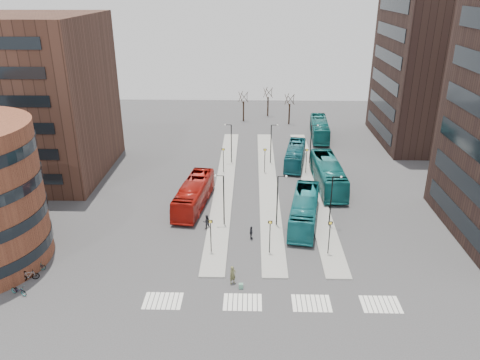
{
  "coord_description": "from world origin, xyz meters",
  "views": [
    {
      "loc": [
        -0.38,
        -29.43,
        25.76
      ],
      "look_at": [
        -1.62,
        19.57,
        5.0
      ],
      "focal_mm": 35.0,
      "sensor_mm": 36.0,
      "label": 1
    }
  ],
  "objects_px": {
    "teal_bus_a": "(304,210)",
    "teal_bus_b": "(295,155)",
    "commuter_b": "(251,233)",
    "red_bus": "(194,194)",
    "teal_bus_d": "(319,129)",
    "bicycle_near": "(19,290)",
    "bicycle_mid": "(29,276)",
    "bicycle_far": "(37,267)",
    "suitcase": "(241,286)",
    "commuter_a": "(207,222)",
    "commuter_c": "(295,224)",
    "teal_bus_c": "(328,174)",
    "traveller": "(233,275)"
  },
  "relations": [
    {
      "from": "traveller",
      "to": "commuter_a",
      "type": "xyz_separation_m",
      "value": [
        -3.37,
        10.46,
        -0.06
      ]
    },
    {
      "from": "suitcase",
      "to": "red_bus",
      "type": "relative_size",
      "value": 0.04
    },
    {
      "from": "bicycle_mid",
      "to": "commuter_b",
      "type": "bearing_deg",
      "value": -92.64
    },
    {
      "from": "red_bus",
      "to": "commuter_a",
      "type": "relative_size",
      "value": 6.95
    },
    {
      "from": "red_bus",
      "to": "teal_bus_d",
      "type": "distance_m",
      "value": 34.33
    },
    {
      "from": "red_bus",
      "to": "commuter_b",
      "type": "distance_m",
      "value": 10.68
    },
    {
      "from": "commuter_b",
      "to": "commuter_c",
      "type": "xyz_separation_m",
      "value": [
        4.91,
        2.13,
        -0.01
      ]
    },
    {
      "from": "traveller",
      "to": "commuter_c",
      "type": "xyz_separation_m",
      "value": [
        6.59,
        10.35,
        -0.16
      ]
    },
    {
      "from": "commuter_a",
      "to": "bicycle_near",
      "type": "bearing_deg",
      "value": 20.3
    },
    {
      "from": "teal_bus_b",
      "to": "commuter_b",
      "type": "height_order",
      "value": "teal_bus_b"
    },
    {
      "from": "suitcase",
      "to": "commuter_b",
      "type": "bearing_deg",
      "value": 81.48
    },
    {
      "from": "teal_bus_c",
      "to": "bicycle_mid",
      "type": "bearing_deg",
      "value": -145.57
    },
    {
      "from": "suitcase",
      "to": "bicycle_far",
      "type": "relative_size",
      "value": 0.31
    },
    {
      "from": "teal_bus_b",
      "to": "bicycle_near",
      "type": "distance_m",
      "value": 43.04
    },
    {
      "from": "commuter_c",
      "to": "bicycle_mid",
      "type": "bearing_deg",
      "value": -35.77
    },
    {
      "from": "commuter_a",
      "to": "bicycle_near",
      "type": "xyz_separation_m",
      "value": [
        -15.66,
        -12.64,
        -0.38
      ]
    },
    {
      "from": "commuter_b",
      "to": "bicycle_near",
      "type": "height_order",
      "value": "commuter_b"
    },
    {
      "from": "teal_bus_c",
      "to": "bicycle_near",
      "type": "distance_m",
      "value": 39.75
    },
    {
      "from": "bicycle_mid",
      "to": "bicycle_far",
      "type": "relative_size",
      "value": 1.12
    },
    {
      "from": "commuter_a",
      "to": "bicycle_near",
      "type": "height_order",
      "value": "commuter_a"
    },
    {
      "from": "bicycle_far",
      "to": "teal_bus_d",
      "type": "bearing_deg",
      "value": -47.83
    },
    {
      "from": "commuter_a",
      "to": "teal_bus_b",
      "type": "bearing_deg",
      "value": -138.18
    },
    {
      "from": "bicycle_near",
      "to": "bicycle_mid",
      "type": "bearing_deg",
      "value": 20.3
    },
    {
      "from": "teal_bus_d",
      "to": "traveller",
      "type": "height_order",
      "value": "teal_bus_d"
    },
    {
      "from": "commuter_a",
      "to": "red_bus",
      "type": "bearing_deg",
      "value": -88.55
    },
    {
      "from": "teal_bus_b",
      "to": "bicycle_mid",
      "type": "height_order",
      "value": "teal_bus_b"
    },
    {
      "from": "red_bus",
      "to": "commuter_c",
      "type": "bearing_deg",
      "value": -18.09
    },
    {
      "from": "teal_bus_a",
      "to": "bicycle_near",
      "type": "xyz_separation_m",
      "value": [
        -26.8,
        -14.27,
        -1.19
      ]
    },
    {
      "from": "commuter_b",
      "to": "bicycle_mid",
      "type": "relative_size",
      "value": 0.84
    },
    {
      "from": "bicycle_mid",
      "to": "bicycle_far",
      "type": "bearing_deg",
      "value": -24.42
    },
    {
      "from": "bicycle_near",
      "to": "bicycle_far",
      "type": "bearing_deg",
      "value": 20.3
    },
    {
      "from": "red_bus",
      "to": "commuter_a",
      "type": "distance_m",
      "value": 6.08
    },
    {
      "from": "bicycle_far",
      "to": "red_bus",
      "type": "bearing_deg",
      "value": -53.64
    },
    {
      "from": "teal_bus_b",
      "to": "teal_bus_d",
      "type": "bearing_deg",
      "value": 77.29
    },
    {
      "from": "teal_bus_a",
      "to": "teal_bus_b",
      "type": "height_order",
      "value": "teal_bus_a"
    },
    {
      "from": "teal_bus_a",
      "to": "traveller",
      "type": "bearing_deg",
      "value": -112.84
    },
    {
      "from": "teal_bus_a",
      "to": "bicycle_mid",
      "type": "relative_size",
      "value": 6.6
    },
    {
      "from": "teal_bus_b",
      "to": "bicycle_near",
      "type": "bearing_deg",
      "value": -120.16
    },
    {
      "from": "teal_bus_a",
      "to": "bicycle_far",
      "type": "relative_size",
      "value": 7.43
    },
    {
      "from": "suitcase",
      "to": "bicycle_near",
      "type": "distance_m",
      "value": 19.87
    },
    {
      "from": "suitcase",
      "to": "teal_bus_d",
      "type": "bearing_deg",
      "value": 71.23
    },
    {
      "from": "commuter_c",
      "to": "commuter_a",
      "type": "bearing_deg",
      "value": -58.5
    },
    {
      "from": "red_bus",
      "to": "bicycle_mid",
      "type": "height_order",
      "value": "red_bus"
    },
    {
      "from": "teal_bus_d",
      "to": "commuter_c",
      "type": "distance_m",
      "value": 34.98
    },
    {
      "from": "commuter_a",
      "to": "commuter_b",
      "type": "bearing_deg",
      "value": 137.53
    },
    {
      "from": "commuter_a",
      "to": "teal_bus_c",
      "type": "bearing_deg",
      "value": -160.4
    },
    {
      "from": "traveller",
      "to": "commuter_a",
      "type": "relative_size",
      "value": 1.07
    },
    {
      "from": "bicycle_mid",
      "to": "bicycle_far",
      "type": "distance_m",
      "value": 1.7
    },
    {
      "from": "red_bus",
      "to": "commuter_c",
      "type": "xyz_separation_m",
      "value": [
        12.03,
        -5.77,
        -0.88
      ]
    },
    {
      "from": "suitcase",
      "to": "teal_bus_b",
      "type": "distance_m",
      "value": 32.71
    }
  ]
}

